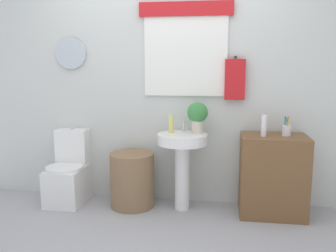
# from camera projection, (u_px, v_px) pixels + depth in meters

# --- Properties ---
(ground_plane) EXTENTS (8.00, 8.00, 0.00)m
(ground_plane) POSITION_uv_depth(u_px,v_px,m) (143.00, 248.00, 2.91)
(ground_plane) COLOR #A3A3A8
(back_wall) EXTENTS (4.40, 0.18, 2.60)m
(back_wall) POSITION_uv_depth(u_px,v_px,m) (166.00, 78.00, 3.81)
(back_wall) COLOR silver
(back_wall) RESTS_ON ground_plane
(toilet) EXTENTS (0.38, 0.51, 0.78)m
(toilet) POSITION_uv_depth(u_px,v_px,m) (69.00, 175.00, 3.87)
(toilet) COLOR white
(toilet) RESTS_ON ground_plane
(laundry_hamper) EXTENTS (0.45, 0.45, 0.56)m
(laundry_hamper) POSITION_uv_depth(u_px,v_px,m) (132.00, 180.00, 3.73)
(laundry_hamper) COLOR #846647
(laundry_hamper) RESTS_ON ground_plane
(pedestal_sink) EXTENTS (0.50, 0.50, 0.78)m
(pedestal_sink) POSITION_uv_depth(u_px,v_px,m) (182.00, 153.00, 3.61)
(pedestal_sink) COLOR white
(pedestal_sink) RESTS_ON ground_plane
(faucet) EXTENTS (0.03, 0.03, 0.10)m
(faucet) POSITION_uv_depth(u_px,v_px,m) (184.00, 127.00, 3.68)
(faucet) COLOR silver
(faucet) RESTS_ON pedestal_sink
(wooden_cabinet) EXTENTS (0.62, 0.44, 0.78)m
(wooden_cabinet) POSITION_uv_depth(u_px,v_px,m) (273.00, 175.00, 3.51)
(wooden_cabinet) COLOR brown
(wooden_cabinet) RESTS_ON ground_plane
(soap_bottle) EXTENTS (0.05, 0.05, 0.18)m
(soap_bottle) POSITION_uv_depth(u_px,v_px,m) (171.00, 124.00, 3.63)
(soap_bottle) COLOR #DBD166
(soap_bottle) RESTS_ON pedestal_sink
(potted_plant) EXTENTS (0.20, 0.20, 0.31)m
(potted_plant) POSITION_uv_depth(u_px,v_px,m) (197.00, 115.00, 3.58)
(potted_plant) COLOR beige
(potted_plant) RESTS_ON pedestal_sink
(lotion_bottle) EXTENTS (0.05, 0.05, 0.20)m
(lotion_bottle) POSITION_uv_depth(u_px,v_px,m) (264.00, 126.00, 3.40)
(lotion_bottle) COLOR white
(lotion_bottle) RESTS_ON wooden_cabinet
(toothbrush_cup) EXTENTS (0.08, 0.08, 0.19)m
(toothbrush_cup) POSITION_uv_depth(u_px,v_px,m) (287.00, 130.00, 3.44)
(toothbrush_cup) COLOR silver
(toothbrush_cup) RESTS_ON wooden_cabinet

